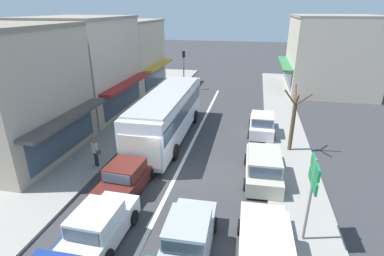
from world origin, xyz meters
name	(u,v)px	position (x,y,z in m)	size (l,w,h in m)	color
ground_plane	(177,174)	(0.00, 0.00, 0.00)	(140.00, 140.00, 0.00)	#353538
lane_centre_line	(192,143)	(0.00, 4.00, 0.00)	(0.20, 28.00, 0.01)	silver
sidewalk_left	(111,124)	(-6.80, 6.00, 0.07)	(5.20, 44.00, 0.14)	gray
kerb_right	(286,139)	(6.20, 6.00, 0.06)	(2.80, 44.00, 0.12)	gray
shopfront_corner_near	(5,94)	(-10.18, 0.28, 3.82)	(7.80, 7.67, 7.66)	#B2A38E
shopfront_mid_block	(83,67)	(-10.18, 8.65, 3.90)	(7.78, 8.63, 7.82)	beige
shopfront_far_end	(125,55)	(-10.18, 17.10, 3.62)	(7.72, 8.03, 7.26)	beige
building_right_far	(330,54)	(11.48, 21.03, 3.87)	(9.21, 10.04, 7.75)	beige
city_bus	(168,112)	(-1.81, 4.59, 1.88)	(2.82, 10.88, 3.23)	silver
hatchback_queue_gap_filler	(100,226)	(-1.60, -5.48, 0.71)	(1.89, 3.74, 1.54)	silver
sedan_behind_bus_near	(127,177)	(-2.05, -1.93, 0.66)	(2.05, 4.28, 1.47)	#561E19
hatchback_queue_far_back	(189,235)	(1.84, -5.30, 0.71)	(1.90, 3.74, 1.54)	#9EA3A8
parked_wagon_kerb_front	(265,248)	(4.55, -5.41, 0.75)	(2.03, 4.55, 1.58)	silver
parked_wagon_kerb_second	(263,166)	(4.56, 0.46, 0.75)	(2.03, 4.55, 1.58)	#B7B29E
parked_hatchback_kerb_third	(262,125)	(4.52, 6.65, 0.71)	(1.84, 3.71, 1.54)	silver
traffic_light_downstreet	(184,64)	(-3.76, 17.65, 2.85)	(0.33, 0.24, 4.20)	gray
directional_road_sign	(313,182)	(6.07, -3.93, 2.70)	(0.10, 1.40, 3.60)	gray
street_tree_right	(293,122)	(6.26, 4.14, 1.95)	(1.61, 1.78, 4.14)	brown
pedestrian_with_handbag_near	(143,104)	(-5.06, 8.52, 1.07)	(0.46, 0.63, 1.63)	#4C4742
pedestrian_browsing_midblock	(95,151)	(-4.58, -0.29, 1.07)	(0.63, 0.45, 1.63)	#232838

